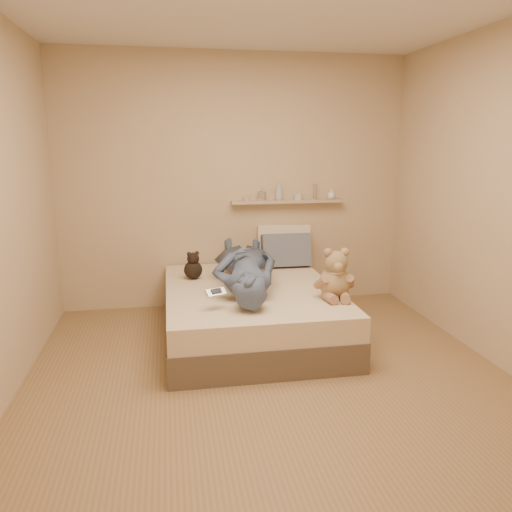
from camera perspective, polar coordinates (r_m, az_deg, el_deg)
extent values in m
plane|color=olive|center=(3.77, 1.79, -14.19)|extent=(3.80, 3.80, 0.00)
plane|color=tan|center=(5.24, -2.43, 8.37)|extent=(3.60, 0.00, 3.60)
plane|color=tan|center=(1.60, 16.29, -2.68)|extent=(3.60, 0.00, 3.60)
plane|color=tan|center=(4.14, 27.23, 5.75)|extent=(0.00, 3.80, 3.80)
cube|color=brown|center=(4.55, -0.63, -7.53)|extent=(1.50, 1.90, 0.25)
cube|color=beige|center=(4.48, -0.63, -4.83)|extent=(1.48, 1.88, 0.20)
cube|color=silver|center=(3.85, -4.59, -4.15)|extent=(0.17, 0.12, 0.05)
cube|color=black|center=(3.84, -4.55, -3.97)|extent=(0.09, 0.07, 0.03)
sphere|color=#A6825B|center=(4.17, 8.97, -3.02)|extent=(0.26, 0.26, 0.26)
sphere|color=#997D54|center=(4.11, 9.13, -0.74)|extent=(0.19, 0.19, 0.19)
sphere|color=#A27358|center=(4.07, 8.24, 0.40)|extent=(0.07, 0.07, 0.07)
sphere|color=#987F53|center=(4.10, 10.10, 0.43)|extent=(0.07, 0.07, 0.07)
sphere|color=#927A50|center=(4.03, 9.40, -1.26)|extent=(0.08, 0.08, 0.08)
cylinder|color=#9E7254|center=(4.11, 7.47, -2.97)|extent=(0.10, 0.18, 0.15)
cylinder|color=#996F51|center=(4.17, 10.68, -2.87)|extent=(0.13, 0.18, 0.15)
cylinder|color=#9B6E52|center=(4.08, 8.44, -4.71)|extent=(0.10, 0.18, 0.09)
cylinder|color=#9B7053|center=(4.11, 10.14, -4.64)|extent=(0.13, 0.19, 0.09)
cylinder|color=beige|center=(4.13, 9.09, -1.82)|extent=(0.15, 0.15, 0.02)
sphere|color=black|center=(4.74, -7.20, -1.58)|extent=(0.17, 0.17, 0.17)
sphere|color=black|center=(4.70, -7.20, -0.30)|extent=(0.12, 0.12, 0.12)
sphere|color=black|center=(4.68, -7.66, 0.23)|extent=(0.04, 0.04, 0.04)
sphere|color=black|center=(4.71, -6.77, 0.32)|extent=(0.04, 0.04, 0.04)
cube|color=beige|center=(5.29, 3.19, 1.28)|extent=(0.57, 0.32, 0.43)
cube|color=slate|center=(5.16, 3.45, 0.64)|extent=(0.50, 0.23, 0.37)
imported|color=#3E4B62|center=(4.43, -1.33, -1.18)|extent=(0.73, 1.61, 0.37)
cube|color=tan|center=(5.30, 3.61, 6.24)|extent=(1.20, 0.12, 0.03)
cylinder|color=#C2B1A6|center=(5.21, -1.04, 6.59)|extent=(0.07, 0.07, 0.05)
imported|color=silver|center=(5.24, 0.68, 7.11)|extent=(0.09, 0.09, 0.14)
imported|color=#B7BAC0|center=(5.27, 2.63, 7.40)|extent=(0.10, 0.10, 0.19)
cylinder|color=silver|center=(5.33, 4.85, 6.76)|extent=(0.08, 0.08, 0.06)
cylinder|color=#B9B9BD|center=(5.37, 6.75, 7.33)|extent=(0.04, 0.04, 0.17)
imported|color=white|center=(5.43, 8.59, 7.02)|extent=(0.11, 0.11, 0.11)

